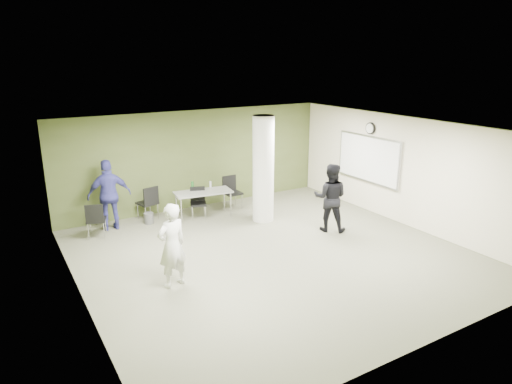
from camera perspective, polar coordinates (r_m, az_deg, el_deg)
floor at (r=10.24m, az=2.03°, el=-7.79°), size 8.00×8.00×0.00m
ceiling at (r=9.43m, az=2.20°, el=7.90°), size 8.00×8.00×0.00m
wall_back at (r=13.17m, az=-7.42°, el=4.07°), size 8.00×2.80×0.02m
wall_left at (r=8.38m, az=-21.59°, el=-4.32°), size 0.02×8.00×2.80m
wall_right_cream at (r=12.32m, az=17.95°, el=2.52°), size 0.02×8.00×2.80m
column at (r=11.89m, az=0.91°, el=2.85°), size 0.56×0.56×2.80m
whiteboard at (r=13.03m, az=13.83°, el=4.04°), size 0.05×2.30×1.30m
wall_clock at (r=12.89m, az=14.09°, el=7.73°), size 0.06×0.32×0.32m
folding_table at (r=12.40m, az=-6.64°, el=-0.15°), size 1.60×0.86×0.98m
wastebasket at (r=12.32m, az=-13.25°, el=-3.20°), size 0.25×0.25×0.29m
chair_back_left at (r=11.61m, az=-19.43°, el=-3.06°), size 0.55×0.55×0.87m
chair_back_right at (r=12.45m, az=-13.25°, el=-1.04°), size 0.57×0.57×0.94m
chair_table_left at (r=12.44m, az=-7.25°, el=-1.03°), size 0.54×0.54×0.84m
chair_table_right at (r=13.18m, az=-3.10°, el=0.33°), size 0.47×0.47×0.93m
woman_white at (r=8.72m, az=-10.46°, el=-6.61°), size 0.68×0.53×1.65m
man_black at (r=11.45m, az=9.27°, el=-0.70°), size 1.06×1.05×1.72m
man_blue at (r=11.95m, az=-17.85°, el=-0.37°), size 1.09×0.53×1.81m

